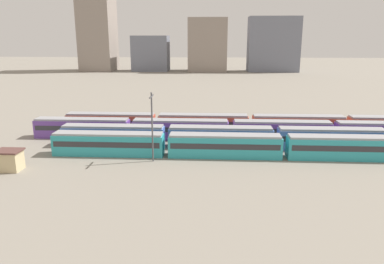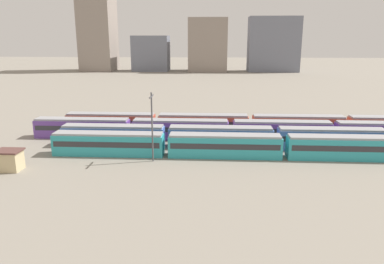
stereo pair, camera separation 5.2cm
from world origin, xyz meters
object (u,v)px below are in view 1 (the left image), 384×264
train_track_2 (333,131)px  signal_hut (9,160)px  catenary_pole_0 (152,124)px  train_track_1 (331,139)px  train_track_3 (250,124)px

train_track_2 → signal_hut: 54.70m
train_track_2 → catenary_pole_0: bearing=-157.2°
train_track_1 → train_track_3: same height
train_track_1 → catenary_pole_0: bearing=-164.8°
train_track_1 → catenary_pole_0: catenary_pole_0 is taller
catenary_pole_0 → train_track_1: bearing=15.2°
train_track_2 → signal_hut: (-51.48, -18.49, -0.35)m
train_track_1 → train_track_2: (2.00, 5.20, 0.00)m
train_track_1 → train_track_2: 5.57m
train_track_3 → signal_hut: train_track_3 is taller
train_track_2 → catenary_pole_0: 34.37m
train_track_2 → catenary_pole_0: catenary_pole_0 is taller
train_track_1 → train_track_3: 16.47m
train_track_3 → catenary_pole_0: bearing=-132.2°
train_track_1 → signal_hut: train_track_1 is taller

